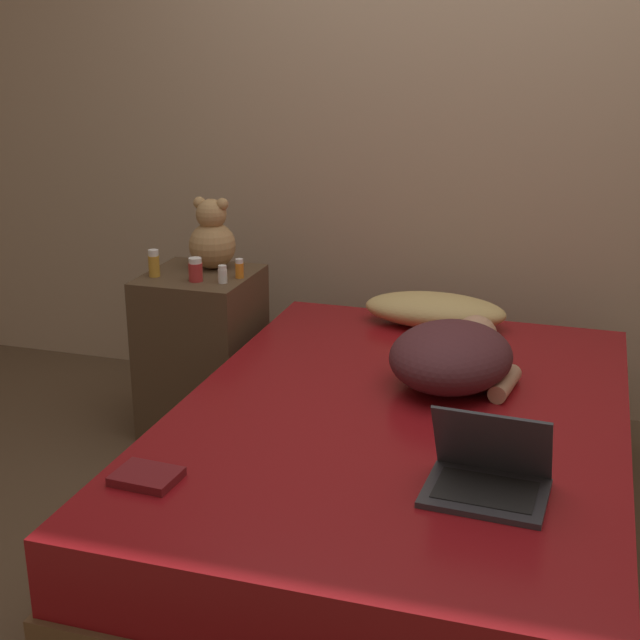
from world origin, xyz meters
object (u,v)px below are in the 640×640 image
bottle_orange (239,269)px  laptop (488,474)px  book (147,477)px  teddy_bear (212,238)px  bottle_amber (154,263)px  bottle_white (223,274)px  bottle_red (196,270)px  pillow (435,310)px  person_lying (454,355)px

bottle_orange → laptop: bearing=-43.9°
laptop → book: laptop is taller
teddy_bear → bottle_amber: (-0.17, -0.18, -0.07)m
teddy_bear → laptop: bearing=-42.8°
laptop → bottle_white: 1.51m
bottle_red → laptop: bearing=-37.9°
pillow → person_lying: bearing=-73.8°
pillow → bottle_amber: 1.12m
bottle_red → person_lying: bearing=-15.0°
teddy_bear → bottle_white: (0.12, -0.19, -0.09)m
bottle_white → book: bottle_white is taller
book → bottle_red: bearing=108.5°
laptop → bottle_orange: size_ratio=4.17×
teddy_bear → book: bearing=-73.5°
person_lying → bottle_orange: 0.99m
teddy_bear → book: 1.46m
person_lying → teddy_bear: 1.18m
pillow → laptop: (0.36, -1.25, -0.01)m
bottle_red → book: bottle_red is taller
pillow → teddy_bear: bearing=-174.4°
teddy_bear → book: size_ratio=1.68×
bottle_white → bottle_red: bearing=-175.6°
bottle_orange → pillow: bearing=14.4°
pillow → bottle_orange: bottle_orange is taller
bottle_orange → book: bearing=-78.9°
laptop → bottle_amber: 1.75m
bottle_white → bottle_orange: bearing=67.4°
laptop → teddy_bear: 1.74m
person_lying → book: 1.11m
person_lying → bottle_amber: bottle_amber is taller
bottle_orange → book: 1.31m
person_lying → bottle_orange: size_ratio=8.32×
person_lying → bottle_orange: bottle_orange is taller
pillow → laptop: laptop is taller
bottle_orange → person_lying: bearing=-22.5°
bottle_red → bottle_amber: (-0.18, 0.01, 0.01)m
person_lying → bottle_amber: (-1.23, 0.30, 0.14)m
teddy_bear → person_lying: bearing=-24.2°
bottle_amber → book: bottle_amber is taller
laptop → bottle_red: (-1.25, 0.97, 0.18)m
laptop → bottle_amber: (-1.43, 0.98, 0.19)m
pillow → bottle_amber: bottle_amber is taller
laptop → bottle_red: bearing=145.1°
teddy_bear → bottle_white: teddy_bear is taller
bottle_amber → laptop: bearing=-34.5°
pillow → person_lying: (0.16, -0.57, 0.04)m
laptop → teddy_bear: size_ratio=1.09×
person_lying → teddy_bear: size_ratio=2.18×
teddy_bear → bottle_amber: 0.26m
laptop → bottle_amber: size_ratio=2.97×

